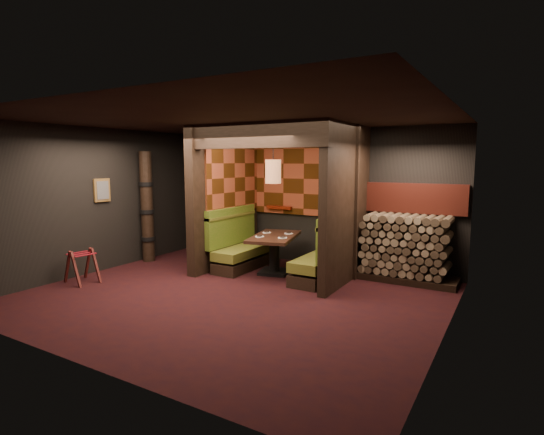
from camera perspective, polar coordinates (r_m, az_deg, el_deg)
The scene contains 23 objects.
floor at distance 7.09m, azimuth -5.41°, elevation -10.55°, with size 6.50×5.50×0.02m, color black.
ceiling at distance 6.77m, azimuth -5.72°, elevation 13.21°, with size 6.50×5.50×0.02m, color black.
wall_back at distance 9.15m, azimuth 4.63°, elevation 2.75°, with size 6.50×0.02×2.85m, color black.
wall_front at distance 4.85m, azimuth -25.07°, elevation -2.23°, with size 6.50×0.02×2.85m, color black.
wall_left at distance 9.08m, azimuth -22.49°, elevation 2.16°, with size 0.02×5.50×2.85m, color black.
wall_right at distance 5.55m, azimuth 22.85°, elevation -0.95°, with size 0.02×5.50×2.85m, color black.
partition_left at distance 8.90m, azimuth -6.38°, elevation 2.59°, with size 0.20×2.20×2.85m, color black.
partition_right at distance 7.67m, azimuth 9.94°, elevation 1.73°, with size 0.15×2.10×2.85m, color black.
header_beam at distance 7.34m, azimuth -2.58°, elevation 11.00°, with size 2.85×0.18×0.44m, color black.
tapa_back_panel at distance 9.09m, azimuth 4.38°, elevation 5.21°, with size 2.40×0.06×1.55m, color brown.
tapa_side_panel at distance 8.94m, azimuth -5.13°, elevation 5.36°, with size 0.04×1.85×1.45m, color brown.
lacquer_shelf at distance 9.35m, azimuth 1.01°, elevation 1.37°, with size 0.60×0.12×0.07m, color #631608.
booth_bench_left at distance 8.82m, azimuth -4.25°, elevation -4.16°, with size 0.68×1.60×1.14m.
booth_bench_right at distance 7.93m, azimuth 7.14°, elevation -5.54°, with size 0.68×1.60×1.14m.
dining_table at distance 8.30m, azimuth 0.33°, elevation -4.01°, with size 1.12×1.59×0.76m.
place_settings at distance 8.26m, azimuth 0.33°, elevation -2.34°, with size 0.74×0.77×0.03m.
pendant_lamp at distance 8.09m, azimuth 0.16°, elevation 6.21°, with size 0.30×0.30×1.08m.
framed_picture at distance 9.09m, azimuth -21.88°, elevation 3.43°, with size 0.05×0.36×0.46m.
luggage_rack at distance 8.46m, azimuth -24.20°, elevation -5.84°, with size 0.65×0.50×0.65m.
totem_column at distance 9.65m, azimuth -16.46°, elevation 1.28°, with size 0.31×0.31×2.40m.
firewood_stack at distance 8.14m, azimuth 17.96°, elevation -3.99°, with size 1.73×0.70×1.22m.
mosaic_header at distance 8.33m, azimuth 18.70°, elevation 2.45°, with size 1.83×0.10×0.56m, color maroon.
bay_front_post at distance 7.88m, azimuth 11.22°, elevation 1.85°, with size 0.08×0.08×2.85m, color black.
Camera 1 is at (3.96, -5.45, 2.19)m, focal length 28.00 mm.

